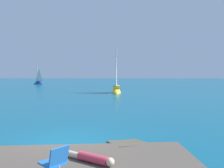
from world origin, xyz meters
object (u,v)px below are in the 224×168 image
(person_sunbather, at_px, (89,158))
(beach_chair, at_px, (56,160))
(sailboat_near, at_px, (116,90))
(sailboat_far, at_px, (38,83))

(person_sunbather, height_order, beach_chair, beach_chair)
(sailboat_near, bearing_deg, beach_chair, 177.20)
(beach_chair, bearing_deg, sailboat_near, -51.66)
(sailboat_near, distance_m, sailboat_far, 25.70)
(sailboat_far, xyz_separation_m, beach_chair, (15.99, -44.80, 0.73))
(sailboat_near, relative_size, sailboat_far, 1.49)
(sailboat_far, height_order, beach_chair, sailboat_far)
(sailboat_near, distance_m, person_sunbather, 24.79)
(sailboat_far, bearing_deg, sailboat_near, 143.38)
(sailboat_near, xyz_separation_m, person_sunbather, (-0.66, -24.78, 0.28))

